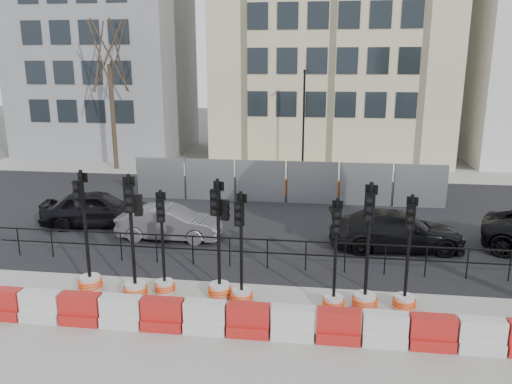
# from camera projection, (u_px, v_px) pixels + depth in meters

# --- Properties ---
(ground) EXTENTS (120.00, 120.00, 0.00)m
(ground) POSITION_uv_depth(u_px,v_px,m) (263.00, 285.00, 14.59)
(ground) COLOR #51514C
(ground) RESTS_ON ground
(sidewalk_near) EXTENTS (40.00, 6.00, 0.02)m
(sidewalk_near) POSITION_uv_depth(u_px,v_px,m) (247.00, 339.00, 11.71)
(sidewalk_near) COLOR gray
(sidewalk_near) RESTS_ON ground
(road) EXTENTS (40.00, 14.00, 0.03)m
(road) POSITION_uv_depth(u_px,v_px,m) (282.00, 215.00, 21.31)
(road) COLOR black
(road) RESTS_ON ground
(sidewalk_far) EXTENTS (40.00, 4.00, 0.02)m
(sidewalk_far) POSITION_uv_depth(u_px,v_px,m) (295.00, 172.00, 29.95)
(sidewalk_far) COLOR gray
(sidewalk_far) RESTS_ON ground
(building_grey) EXTENTS (11.00, 9.06, 14.00)m
(building_grey) POSITION_uv_depth(u_px,v_px,m) (106.00, 54.00, 35.76)
(building_grey) COLOR gray
(building_grey) RESTS_ON ground
(building_cream) EXTENTS (15.00, 10.06, 18.00)m
(building_cream) POSITION_uv_depth(u_px,v_px,m) (333.00, 22.00, 33.21)
(building_cream) COLOR beige
(building_cream) RESTS_ON ground
(kerb_railing) EXTENTS (18.00, 0.04, 1.00)m
(kerb_railing) POSITION_uv_depth(u_px,v_px,m) (267.00, 249.00, 15.57)
(kerb_railing) COLOR black
(kerb_railing) RESTS_ON ground
(heras_fencing) EXTENTS (14.33, 1.72, 2.00)m
(heras_fencing) POSITION_uv_depth(u_px,v_px,m) (277.00, 184.00, 23.80)
(heras_fencing) COLOR gray
(heras_fencing) RESTS_ON ground
(lamp_post_far) EXTENTS (0.12, 0.56, 6.00)m
(lamp_post_far) POSITION_uv_depth(u_px,v_px,m) (304.00, 120.00, 28.11)
(lamp_post_far) COLOR black
(lamp_post_far) RESTS_ON ground
(tree_bare_far) EXTENTS (2.00, 2.00, 9.00)m
(tree_bare_far) POSITION_uv_depth(u_px,v_px,m) (109.00, 58.00, 29.24)
(tree_bare_far) COLOR #473828
(tree_bare_far) RESTS_ON ground
(barrier_row) EXTENTS (13.60, 0.50, 0.80)m
(barrier_row) POSITION_uv_depth(u_px,v_px,m) (249.00, 321.00, 11.81)
(barrier_row) COLOR #BB2C0E
(barrier_row) RESTS_ON ground
(traffic_signal_a) EXTENTS (0.69, 0.69, 3.52)m
(traffic_signal_a) POSITION_uv_depth(u_px,v_px,m) (89.00, 267.00, 14.08)
(traffic_signal_a) COLOR silver
(traffic_signal_a) RESTS_ON ground
(traffic_signal_b) EXTENTS (0.69, 0.69, 3.51)m
(traffic_signal_b) POSITION_uv_depth(u_px,v_px,m) (135.00, 270.00, 13.61)
(traffic_signal_b) COLOR silver
(traffic_signal_b) RESTS_ON ground
(traffic_signal_c) EXTENTS (0.59, 0.59, 3.00)m
(traffic_signal_c) POSITION_uv_depth(u_px,v_px,m) (164.00, 273.00, 13.94)
(traffic_signal_c) COLOR silver
(traffic_signal_c) RESTS_ON ground
(traffic_signal_d) EXTENTS (0.67, 0.67, 3.38)m
(traffic_signal_d) POSITION_uv_depth(u_px,v_px,m) (219.00, 271.00, 13.62)
(traffic_signal_d) COLOR silver
(traffic_signal_d) RESTS_ON ground
(traffic_signal_e) EXTENTS (0.61, 0.61, 3.12)m
(traffic_signal_e) POSITION_uv_depth(u_px,v_px,m) (241.00, 281.00, 13.36)
(traffic_signal_e) COLOR silver
(traffic_signal_e) RESTS_ON ground
(traffic_signal_f) EXTENTS (0.60, 0.60, 3.03)m
(traffic_signal_f) POSITION_uv_depth(u_px,v_px,m) (335.00, 284.00, 12.98)
(traffic_signal_f) COLOR silver
(traffic_signal_f) RESTS_ON ground
(traffic_signal_g) EXTENTS (0.68, 0.68, 3.45)m
(traffic_signal_g) POSITION_uv_depth(u_px,v_px,m) (366.00, 284.00, 13.00)
(traffic_signal_g) COLOR silver
(traffic_signal_g) RESTS_ON ground
(traffic_signal_h) EXTENTS (0.62, 0.62, 3.13)m
(traffic_signal_h) POSITION_uv_depth(u_px,v_px,m) (405.00, 287.00, 13.00)
(traffic_signal_h) COLOR silver
(traffic_signal_h) RESTS_ON ground
(car_a) EXTENTS (3.38, 4.91, 1.44)m
(car_a) POSITION_uv_depth(u_px,v_px,m) (97.00, 208.00, 19.81)
(car_a) COLOR black
(car_a) RESTS_ON ground
(car_b) EXTENTS (1.35, 3.80, 1.25)m
(car_b) POSITION_uv_depth(u_px,v_px,m) (170.00, 223.00, 18.32)
(car_b) COLOR #535358
(car_b) RESTS_ON ground
(car_c) EXTENTS (2.61, 4.92, 1.34)m
(car_c) POSITION_uv_depth(u_px,v_px,m) (396.00, 230.00, 17.33)
(car_c) COLOR black
(car_c) RESTS_ON ground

